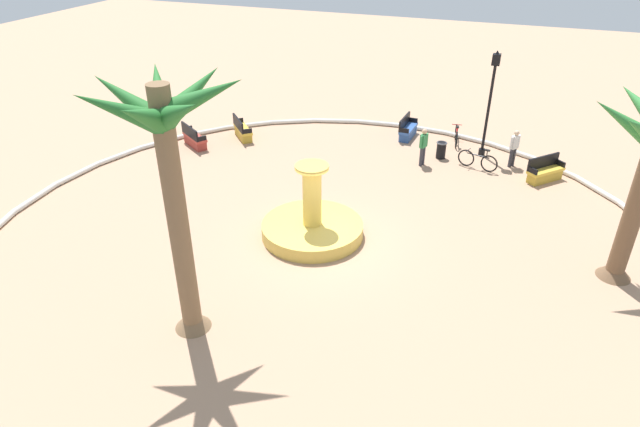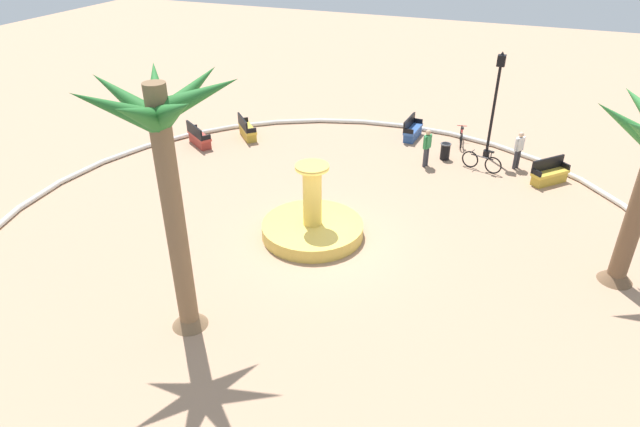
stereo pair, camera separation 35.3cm
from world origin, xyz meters
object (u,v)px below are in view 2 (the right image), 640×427
fountain (313,226)px  bicycle_red_frame (482,162)px  lamppost (495,98)px  palm_tree_near_fountain (165,152)px  bench_east (247,131)px  bench_southeast (549,175)px  bench_north (199,138)px  bench_southwest (412,131)px  bicycle_by_lamppost (461,136)px  person_cyclist_helmet (519,148)px  trash_bin (445,151)px  person_cyclist_photo (427,146)px

fountain → bicycle_red_frame: bearing=-121.8°
lamppost → palm_tree_near_fountain: bearing=67.6°
bicycle_red_frame → fountain: bearing=58.2°
bench_east → bench_southeast: size_ratio=0.99×
bench_north → bench_southeast: same height
palm_tree_near_fountain → bicycle_red_frame: 14.56m
palm_tree_near_fountain → bench_southwest: palm_tree_near_fountain is taller
bench_north → bicycle_by_lamppost: (-11.02, -4.56, 0.04)m
bench_southwest → bench_north: bearing=27.0°
fountain → person_cyclist_helmet: size_ratio=2.11×
bench_southeast → trash_bin: (4.23, -0.77, 0.04)m
palm_tree_near_fountain → bench_southwest: (-2.29, -14.98, -4.56)m
palm_tree_near_fountain → trash_bin: (-4.18, -13.15, -4.53)m
palm_tree_near_fountain → person_cyclist_photo: (-3.56, -12.14, -4.01)m
bench_southwest → bicycle_by_lamppost: size_ratio=0.95×
palm_tree_near_fountain → person_cyclist_helmet: palm_tree_near_fountain is taller
fountain → bicycle_by_lamppost: fountain is taller
person_cyclist_helmet → bicycle_red_frame: bearing=30.0°
bench_southwest → person_cyclist_photo: size_ratio=1.01×
lamppost → trash_bin: bearing=29.6°
person_cyclist_photo → palm_tree_near_fountain: bearing=73.7°
bicycle_red_frame → bicycle_by_lamppost: same height
lamppost → person_cyclist_helmet: lamppost is taller
bicycle_by_lamppost → person_cyclist_helmet: bearing=145.8°
palm_tree_near_fountain → bench_east: bearing=-68.0°
bench_east → trash_bin: size_ratio=2.07×
lamppost → bicycle_red_frame: (0.03, 1.50, -2.27)m
palm_tree_near_fountain → person_cyclist_helmet: bearing=-118.0°
person_cyclist_helmet → person_cyclist_photo: size_ratio=0.99×
fountain → bicycle_by_lamppost: 10.30m
lamppost → bench_southwest: bearing=-14.5°
lamppost → person_cyclist_photo: size_ratio=2.82×
bench_southwest → person_cyclist_photo: bearing=114.0°
palm_tree_near_fountain → lamppost: size_ratio=1.48×
bench_east → bench_southeast: 13.32m
bench_southwest → trash_bin: 2.63m
bench_east → bench_southwest: size_ratio=0.93×
bench_southeast → person_cyclist_helmet: person_cyclist_helmet is taller
bicycle_by_lamppost → fountain: bearing=71.5°
bench_north → person_cyclist_helmet: 13.88m
bench_north → trash_bin: bench_north is taller
bench_east → lamppost: bearing=-169.9°
fountain → person_cyclist_photo: 7.23m
bench_east → bicycle_red_frame: size_ratio=0.90×
fountain → bench_southeast: 10.04m
bench_east → bench_north: size_ratio=0.94×
fountain → bicycle_by_lamppost: size_ratio=1.97×
bench_southwest → person_cyclist_helmet: 5.11m
bench_southwest → person_cyclist_photo: (-1.26, 2.84, 0.55)m
bench_southeast → trash_bin: size_ratio=2.08×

